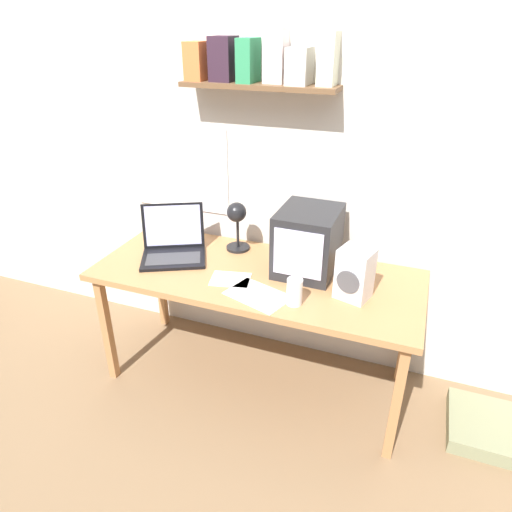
# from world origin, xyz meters

# --- Properties ---
(ground_plane) EXTENTS (12.00, 12.00, 0.00)m
(ground_plane) POSITION_xyz_m (0.00, 0.00, 0.00)
(ground_plane) COLOR #836547
(back_wall) EXTENTS (5.60, 0.24, 2.60)m
(back_wall) POSITION_xyz_m (-0.01, 0.41, 1.31)
(back_wall) COLOR silver
(back_wall) RESTS_ON ground_plane
(corner_desk) EXTENTS (1.74, 0.71, 0.72)m
(corner_desk) POSITION_xyz_m (0.00, 0.00, 0.66)
(corner_desk) COLOR #B07848
(corner_desk) RESTS_ON ground_plane
(crt_monitor) EXTENTS (0.31, 0.37, 0.34)m
(crt_monitor) POSITION_xyz_m (0.24, 0.13, 0.89)
(crt_monitor) COLOR #232326
(crt_monitor) RESTS_ON corner_desk
(laptop) EXTENTS (0.45, 0.44, 0.27)m
(laptop) POSITION_xyz_m (-0.51, 0.03, 0.79)
(laptop) COLOR black
(laptop) RESTS_ON corner_desk
(desk_lamp) EXTENTS (0.15, 0.19, 0.31)m
(desk_lamp) POSITION_xyz_m (-0.18, 0.18, 0.93)
(desk_lamp) COLOR black
(desk_lamp) RESTS_ON corner_desk
(juice_glass) EXTENTS (0.08, 0.08, 0.13)m
(juice_glass) POSITION_xyz_m (0.27, -0.22, 0.78)
(juice_glass) COLOR white
(juice_glass) RESTS_ON corner_desk
(space_heater) EXTENTS (0.18, 0.17, 0.25)m
(space_heater) POSITION_xyz_m (0.52, -0.06, 0.85)
(space_heater) COLOR silver
(space_heater) RESTS_ON corner_desk
(loose_paper_near_monitor) EXTENTS (0.23, 0.19, 0.00)m
(loose_paper_near_monitor) POSITION_xyz_m (-0.10, -0.12, 0.72)
(loose_paper_near_monitor) COLOR white
(loose_paper_near_monitor) RESTS_ON corner_desk
(printed_handout) EXTENTS (0.35, 0.28, 0.00)m
(printed_handout) POSITION_xyz_m (0.09, -0.21, 0.72)
(printed_handout) COLOR white
(printed_handout) RESTS_ON corner_desk
(floor_cushion) EXTENTS (0.40, 0.40, 0.08)m
(floor_cushion) POSITION_xyz_m (1.28, 0.02, 0.04)
(floor_cushion) COLOR gray
(floor_cushion) RESTS_ON ground_plane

